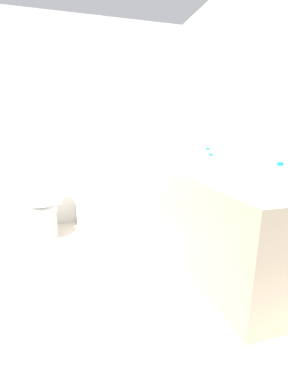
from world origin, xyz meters
TOP-DOWN VIEW (x-y plane):
  - ground_plane at (0.00, 0.00)m, footprint 3.74×3.74m
  - wall_back_tiled at (0.00, 1.26)m, footprint 3.14×0.10m
  - wall_right_mirror at (1.42, 0.00)m, footprint 0.10×2.83m
  - bathtub at (0.61, 0.83)m, footprint 1.46×0.77m
  - toilet at (-0.50, 0.86)m, footprint 0.40×0.54m
  - vanity_counter at (1.10, -0.40)m, footprint 0.54×1.58m
  - sink_basin at (1.07, -0.38)m, footprint 0.29×0.29m
  - sink_faucet at (1.24, -0.38)m, footprint 0.12×0.15m
  - water_bottle_0 at (1.14, -0.04)m, footprint 0.07×0.07m
  - water_bottle_1 at (1.13, -0.95)m, footprint 0.07×0.07m
  - water_bottle_2 at (1.13, -0.12)m, footprint 0.06×0.06m
  - drinking_glass_0 at (1.11, -0.81)m, footprint 0.06×0.06m
  - drinking_glass_1 at (1.10, 0.15)m, footprint 0.06×0.06m
  - drinking_glass_2 at (1.17, -0.56)m, footprint 0.06×0.06m
  - bath_mat at (0.74, 0.19)m, footprint 0.63×0.43m
  - toilet_paper_roll at (-0.73, 0.79)m, footprint 0.11×0.11m

SIDE VIEW (x-z plane):
  - ground_plane at x=0.00m, z-range 0.00..0.00m
  - bath_mat at x=0.74m, z-range 0.00..0.01m
  - toilet_paper_roll at x=-0.73m, z-range 0.00..0.11m
  - bathtub at x=0.61m, z-range -0.28..0.91m
  - toilet at x=-0.50m, z-range 0.01..0.66m
  - vanity_counter at x=1.10m, z-range 0.00..0.87m
  - sink_faucet at x=1.24m, z-range 0.87..0.93m
  - sink_basin at x=1.07m, z-range 0.87..0.94m
  - drinking_glass_0 at x=1.11m, z-range 0.87..0.97m
  - drinking_glass_1 at x=1.10m, z-range 0.87..0.97m
  - drinking_glass_2 at x=1.17m, z-range 0.87..0.97m
  - water_bottle_2 at x=1.13m, z-range 0.87..1.05m
  - water_bottle_1 at x=1.13m, z-range 0.87..1.07m
  - water_bottle_0 at x=1.14m, z-range 0.87..1.10m
  - wall_back_tiled at x=0.00m, z-range 0.00..2.59m
  - wall_right_mirror at x=1.42m, z-range 0.00..2.59m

